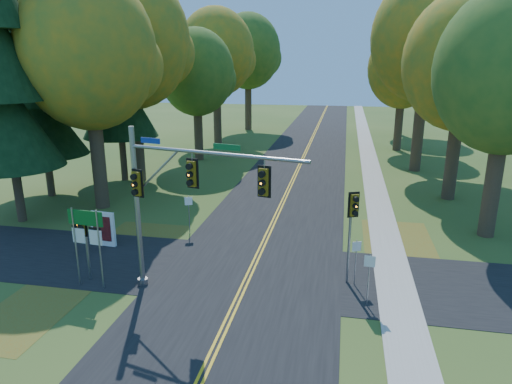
% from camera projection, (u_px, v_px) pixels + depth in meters
% --- Properties ---
extents(ground, '(160.00, 160.00, 0.00)m').
position_uv_depth(ground, '(241.00, 293.00, 18.42)').
color(ground, '#304E1B').
rests_on(ground, ground).
extents(road_main, '(8.00, 160.00, 0.02)m').
position_uv_depth(road_main, '(241.00, 293.00, 18.42)').
color(road_main, black).
rests_on(road_main, ground).
extents(road_cross, '(60.00, 6.00, 0.02)m').
position_uv_depth(road_cross, '(251.00, 271.00, 20.30)').
color(road_cross, black).
rests_on(road_cross, ground).
extents(centerline_left, '(0.10, 160.00, 0.01)m').
position_uv_depth(centerline_left, '(238.00, 293.00, 18.43)').
color(centerline_left, gold).
rests_on(centerline_left, road_main).
extents(centerline_right, '(0.10, 160.00, 0.01)m').
position_uv_depth(centerline_right, '(243.00, 293.00, 18.39)').
color(centerline_right, gold).
rests_on(centerline_right, road_main).
extents(sidewalk_east, '(1.60, 160.00, 0.06)m').
position_uv_depth(sidewalk_east, '(400.00, 308.00, 17.27)').
color(sidewalk_east, '#9E998E').
rests_on(sidewalk_east, ground).
extents(leaf_patch_w_near, '(4.00, 6.00, 0.00)m').
position_uv_depth(leaf_patch_w_near, '(135.00, 244.00, 23.38)').
color(leaf_patch_w_near, brown).
rests_on(leaf_patch_w_near, ground).
extents(leaf_patch_e, '(3.50, 8.00, 0.00)m').
position_uv_depth(leaf_patch_e, '(400.00, 248.00, 22.82)').
color(leaf_patch_e, brown).
rests_on(leaf_patch_e, ground).
extents(leaf_patch_w_far, '(3.00, 5.00, 0.00)m').
position_uv_depth(leaf_patch_w_far, '(27.00, 313.00, 16.97)').
color(leaf_patch_w_far, brown).
rests_on(leaf_patch_w_far, ground).
extents(tree_w_a, '(8.00, 8.00, 14.15)m').
position_uv_depth(tree_w_a, '(90.00, 53.00, 26.66)').
color(tree_w_a, '#38281C').
rests_on(tree_w_a, ground).
extents(tree_e_a, '(7.20, 7.20, 12.73)m').
position_uv_depth(tree_e_a, '(511.00, 71.00, 22.18)').
color(tree_e_a, '#38281C').
rests_on(tree_e_a, ground).
extents(tree_w_b, '(8.60, 8.60, 15.38)m').
position_uv_depth(tree_w_b, '(132.00, 41.00, 33.03)').
color(tree_w_b, '#38281C').
rests_on(tree_w_b, ground).
extents(tree_e_b, '(7.60, 7.60, 13.33)m').
position_uv_depth(tree_e_b, '(465.00, 63.00, 28.60)').
color(tree_e_b, '#38281C').
rests_on(tree_e_b, ground).
extents(tree_w_c, '(6.80, 6.80, 11.91)m').
position_uv_depth(tree_w_c, '(197.00, 73.00, 41.02)').
color(tree_w_c, '#38281C').
rests_on(tree_w_c, ground).
extents(tree_e_c, '(8.80, 8.80, 15.79)m').
position_uv_depth(tree_e_c, '(428.00, 39.00, 35.96)').
color(tree_e_c, '#38281C').
rests_on(tree_e_c, ground).
extents(tree_w_d, '(8.20, 8.20, 14.56)m').
position_uv_depth(tree_w_d, '(217.00, 53.00, 48.83)').
color(tree_w_d, '#38281C').
rests_on(tree_w_d, ground).
extents(tree_e_d, '(7.00, 7.00, 12.32)m').
position_uv_depth(tree_e_d, '(404.00, 69.00, 45.40)').
color(tree_e_d, '#38281C').
rests_on(tree_e_d, ground).
extents(tree_w_e, '(8.40, 8.40, 14.97)m').
position_uv_depth(tree_w_e, '(249.00, 52.00, 58.80)').
color(tree_w_e, '#38281C').
rests_on(tree_w_e, ground).
extents(tree_e_e, '(7.80, 7.80, 13.74)m').
position_uv_depth(tree_e_e, '(405.00, 59.00, 55.01)').
color(tree_e_e, '#38281C').
rests_on(tree_e_e, ground).
extents(pine_b, '(5.60, 5.60, 17.31)m').
position_uv_depth(pine_b, '(36.00, 75.00, 29.45)').
color(pine_b, '#38281C').
rests_on(pine_b, ground).
extents(pine_c, '(5.60, 5.60, 20.56)m').
position_uv_depth(pine_c, '(115.00, 51.00, 33.18)').
color(pine_c, '#38281C').
rests_on(pine_c, ground).
extents(traffic_mast, '(7.17, 1.89, 6.66)m').
position_uv_depth(traffic_mast, '(174.00, 192.00, 17.20)').
color(traffic_mast, gray).
rests_on(traffic_mast, ground).
extents(east_signal_pole, '(0.44, 0.54, 4.06)m').
position_uv_depth(east_signal_pole, '(353.00, 215.00, 18.32)').
color(east_signal_pole, gray).
rests_on(east_signal_pole, ground).
extents(ped_signal_pole, '(0.51, 0.58, 3.20)m').
position_uv_depth(ped_signal_pole, '(82.00, 229.00, 18.79)').
color(ped_signal_pole, gray).
rests_on(ped_signal_pole, ground).
extents(route_sign_cluster, '(1.59, 0.22, 3.41)m').
position_uv_depth(route_sign_cluster, '(86.00, 232.00, 18.33)').
color(route_sign_cluster, gray).
rests_on(route_sign_cluster, ground).
extents(info_kiosk, '(1.30, 0.30, 1.79)m').
position_uv_depth(info_kiosk, '(103.00, 229.00, 22.93)').
color(info_kiosk, white).
rests_on(info_kiosk, ground).
extents(reg_sign_e_north, '(0.36, 0.18, 2.02)m').
position_uv_depth(reg_sign_e_north, '(356.00, 255.00, 18.72)').
color(reg_sign_e_north, gray).
rests_on(reg_sign_e_north, ground).
extents(reg_sign_e_south, '(0.41, 0.07, 2.15)m').
position_uv_depth(reg_sign_e_south, '(369.00, 271.00, 17.09)').
color(reg_sign_e_south, gray).
rests_on(reg_sign_e_south, ground).
extents(reg_sign_w, '(0.38, 0.19, 2.13)m').
position_uv_depth(reg_sign_w, '(189.00, 208.00, 24.38)').
color(reg_sign_w, gray).
rests_on(reg_sign_w, ground).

